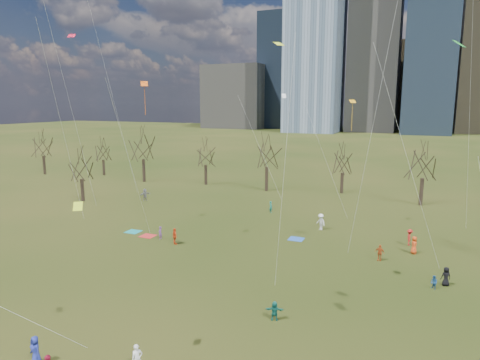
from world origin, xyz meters
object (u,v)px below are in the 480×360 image
at_px(blanket_navy, 296,239).
at_px(blanket_crimson, 148,236).
at_px(person_1, 137,359).
at_px(person_0, 35,350).
at_px(blanket_teal, 133,232).
at_px(person_4, 175,236).

height_order(blanket_navy, blanket_crimson, same).
bearing_deg(person_1, blanket_crimson, 76.23).
relative_size(blanket_navy, person_0, 0.99).
bearing_deg(blanket_crimson, blanket_teal, 164.27).
distance_m(person_0, person_4, 21.29).
height_order(blanket_teal, blanket_navy, same).
xyz_separation_m(blanket_crimson, person_0, (7.93, -22.21, 0.80)).
xyz_separation_m(blanket_crimson, person_4, (4.27, -1.23, 0.86)).
bearing_deg(blanket_teal, person_0, -65.52).
bearing_deg(person_4, blanket_teal, 22.79).
bearing_deg(person_4, blanket_crimson, 22.65).
distance_m(blanket_crimson, person_1, 24.88).
distance_m(blanket_navy, blanket_crimson, 16.43).
bearing_deg(person_1, blanket_teal, 79.83).
xyz_separation_m(blanket_teal, blanket_crimson, (2.50, -0.70, 0.00)).
bearing_deg(blanket_navy, person_0, -105.36).
xyz_separation_m(blanket_teal, blanket_navy, (18.01, 4.69, 0.00)).
relative_size(person_1, person_4, 0.94).
bearing_deg(blanket_crimson, blanket_navy, 19.18).
height_order(blanket_teal, blanket_crimson, same).
xyz_separation_m(blanket_teal, person_4, (6.77, -1.94, 0.86)).
bearing_deg(blanket_navy, person_1, -93.77).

